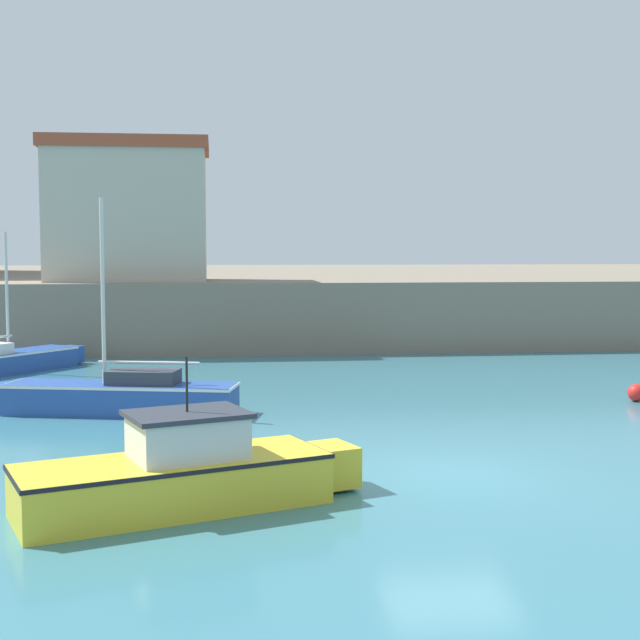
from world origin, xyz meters
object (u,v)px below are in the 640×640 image
at_px(motorboat_yellow_4, 185,473).
at_px(harbor_shed_near_wharf, 128,210).
at_px(sailboat_blue_2, 0,361).
at_px(sailboat_blue_3, 118,395).
at_px(mooring_buoy, 636,393).

height_order(motorboat_yellow_4, harbor_shed_near_wharf, harbor_shed_near_wharf).
relative_size(sailboat_blue_2, harbor_shed_near_wharf, 0.86).
bearing_deg(sailboat_blue_2, sailboat_blue_3, -58.88).
height_order(sailboat_blue_2, motorboat_yellow_4, sailboat_blue_2).
height_order(sailboat_blue_3, motorboat_yellow_4, sailboat_blue_3).
distance_m(sailboat_blue_3, harbor_shed_near_wharf, 16.23).
distance_m(sailboat_blue_2, harbor_shed_near_wharf, 9.84).
height_order(sailboat_blue_2, sailboat_blue_3, sailboat_blue_3).
relative_size(sailboat_blue_3, motorboat_yellow_4, 1.12).
bearing_deg(harbor_shed_near_wharf, mooring_buoy, -44.58).
bearing_deg(mooring_buoy, motorboat_yellow_4, -143.87).
bearing_deg(sailboat_blue_2, mooring_buoy, -22.07).
bearing_deg(sailboat_blue_3, mooring_buoy, 1.02).
xyz_separation_m(sailboat_blue_3, mooring_buoy, (14.11, 0.25, -0.24)).
bearing_deg(sailboat_blue_2, harbor_shed_near_wharf, 63.63).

